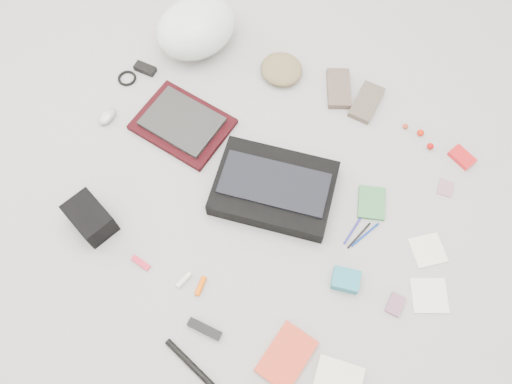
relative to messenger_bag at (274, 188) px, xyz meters
The scene contains 32 objects.
ground_plane 0.08m from the messenger_bag, 133.14° to the right, with size 4.00×4.00×0.00m, color gray.
messenger_bag is the anchor object (origin of this frame).
bag_flap 0.04m from the messenger_bag, 123.69° to the left, with size 0.40×0.18×0.01m, color black.
laptop_sleeve 0.48m from the messenger_bag, behind, with size 0.37×0.27×0.03m, color black.
laptop 0.48m from the messenger_bag, behind, with size 0.30×0.21×0.02m, color black.
bike_helmet 0.80m from the messenger_bag, 143.39° to the left, with size 0.29×0.36×0.22m, color white.
beanie 0.57m from the messenger_bag, 115.15° to the left, with size 0.18×0.17×0.06m, color olive.
mitten_left 0.56m from the messenger_bag, 88.57° to the left, with size 0.10×0.19×0.03m, color brown.
mitten_right 0.57m from the messenger_bag, 75.12° to the left, with size 0.09×0.19×0.03m, color brown.
power_brick 0.80m from the messenger_bag, 162.63° to the left, with size 0.09×0.04×0.03m, color black.
cable_coil 0.83m from the messenger_bag, 168.63° to the left, with size 0.08×0.08×0.01m, color black.
mouse 0.76m from the messenger_bag, behind, with size 0.06×0.09×0.03m, color #9B9AA4.
camera_bag 0.69m from the messenger_bag, 139.90° to the right, with size 0.17×0.12×0.11m, color black.
multitool 0.57m from the messenger_bag, 120.47° to the right, with size 0.08×0.02×0.01m, color red.
toiletry_tube_white 0.48m from the messenger_bag, 103.91° to the right, with size 0.02×0.02×0.07m, color silver.
toiletry_tube_orange 0.46m from the messenger_bag, 96.41° to the right, with size 0.02×0.02×0.07m, color #EB5600.
u_lock 0.58m from the messenger_bag, 85.98° to the right, with size 0.12×0.03×0.02m, color black.
bike_pump 0.70m from the messenger_bag, 84.46° to the right, with size 0.02×0.02×0.24m, color black.
book_red 0.61m from the messenger_bag, 57.51° to the right, with size 0.13×0.20×0.02m, color red.
notepad 0.38m from the messenger_bag, 21.94° to the left, with size 0.10×0.13×0.02m, color #336F3C.
pen_blue 0.34m from the messenger_bag, ahead, with size 0.01×0.01×0.15m, color navy.
pen_black 0.37m from the messenger_bag, ahead, with size 0.01×0.01×0.13m, color black.
pen_navy 0.38m from the messenger_bag, ahead, with size 0.01×0.01×0.14m, color navy.
accordion_wallet 0.43m from the messenger_bag, 25.42° to the right, with size 0.10×0.08×0.05m, color teal.
card_deck 0.61m from the messenger_bag, 16.77° to the right, with size 0.05×0.07×0.01m, color #895674.
napkin_top 0.61m from the messenger_bag, ahead, with size 0.12×0.12×0.01m, color silver.
napkin_bottom 0.68m from the messenger_bag, ahead, with size 0.12×0.12×0.01m, color silver.
lollipop_a 0.62m from the messenger_bag, 57.44° to the left, with size 0.02×0.02×0.02m, color #9D331C.
lollipop_b 0.66m from the messenger_bag, 52.54° to the left, with size 0.03×0.03×0.03m, color red.
lollipop_c 0.66m from the messenger_bag, 46.47° to the left, with size 0.03×0.03×0.03m, color #A50A08.
altoids_tin 0.77m from the messenger_bag, 40.38° to the left, with size 0.10×0.06×0.02m, color red.
stamp_sheet 0.67m from the messenger_bag, 30.69° to the left, with size 0.06×0.07×0.00m, color #A16B81.
Camera 1 is at (0.38, -0.67, 1.77)m, focal length 35.00 mm.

